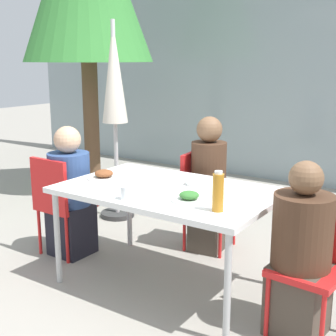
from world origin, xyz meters
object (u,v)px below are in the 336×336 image
(person_left, at_px, (70,195))
(chair_right, at_px, (314,254))
(chair_left, at_px, (59,199))
(chair_far, at_px, (202,192))
(salad_bowl, at_px, (196,181))
(closed_umbrella, at_px, (114,86))
(person_far, at_px, (208,187))
(drinking_cup, at_px, (126,193))
(bottle, at_px, (218,192))
(person_right, at_px, (301,256))

(person_left, xyz_separation_m, chair_right, (2.10, -0.02, -0.02))
(person_left, bearing_deg, chair_left, -121.94)
(chair_far, xyz_separation_m, salad_bowl, (0.28, -0.59, 0.28))
(chair_right, distance_m, closed_umbrella, 2.75)
(person_far, relative_size, drinking_cup, 13.42)
(chair_far, bearing_deg, chair_right, 51.46)
(bottle, xyz_separation_m, drinking_cup, (-0.62, -0.12, -0.08))
(chair_far, relative_size, closed_umbrella, 0.42)
(chair_far, relative_size, bottle, 3.42)
(person_left, height_order, chair_right, person_left)
(chair_left, xyz_separation_m, bottle, (1.62, -0.20, 0.37))
(bottle, distance_m, salad_bowl, 0.63)
(chair_right, bearing_deg, salad_bowl, -7.39)
(person_right, bearing_deg, chair_right, -121.94)
(person_far, height_order, bottle, person_far)
(chair_far, xyz_separation_m, bottle, (0.71, -1.05, 0.37))
(person_left, distance_m, drinking_cup, 1.05)
(chair_far, height_order, person_far, person_far)
(chair_left, bearing_deg, chair_right, 2.31)
(person_right, bearing_deg, bottle, 25.08)
(person_right, relative_size, salad_bowl, 7.76)
(chair_far, xyz_separation_m, person_far, (0.08, -0.04, 0.07))
(person_left, bearing_deg, bottle, -9.19)
(person_left, height_order, drinking_cup, person_left)
(person_left, xyz_separation_m, person_right, (2.04, -0.10, -0.02))
(person_left, xyz_separation_m, person_far, (0.94, 0.73, 0.05))
(person_right, distance_m, bottle, 0.63)
(person_left, distance_m, chair_far, 1.15)
(chair_far, bearing_deg, person_right, 47.78)
(closed_umbrella, bearing_deg, bottle, -33.85)
(person_left, height_order, person_far, person_far)
(chair_right, bearing_deg, person_far, -28.32)
(person_right, xyz_separation_m, bottle, (-0.48, -0.18, 0.37))
(salad_bowl, bearing_deg, bottle, -47.01)
(person_right, distance_m, person_far, 1.38)
(person_left, height_order, bottle, person_left)
(closed_umbrella, height_order, drinking_cup, closed_umbrella)
(bottle, height_order, salad_bowl, bottle)
(person_far, bearing_deg, person_left, -58.27)
(chair_left, distance_m, drinking_cup, 1.08)
(chair_right, xyz_separation_m, person_right, (-0.06, -0.08, 0.00))
(chair_right, bearing_deg, person_left, 4.10)
(chair_left, xyz_separation_m, person_left, (0.05, 0.08, 0.02))
(person_left, relative_size, person_far, 0.94)
(salad_bowl, bearing_deg, chair_far, 115.33)
(closed_umbrella, bearing_deg, chair_right, -22.63)
(chair_far, distance_m, person_far, 0.12)
(chair_far, xyz_separation_m, closed_umbrella, (-1.17, 0.21, 0.88))
(person_left, relative_size, salad_bowl, 7.95)
(salad_bowl, bearing_deg, person_right, -17.34)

